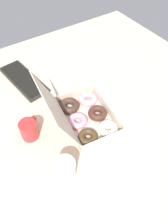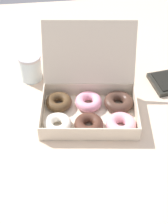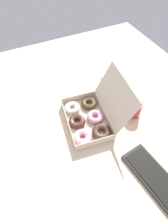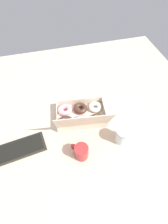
% 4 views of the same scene
% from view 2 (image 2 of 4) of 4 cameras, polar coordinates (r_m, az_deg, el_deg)
% --- Properties ---
extents(ground_plane, '(1.80, 1.80, 0.02)m').
position_cam_2_polar(ground_plane, '(1.13, -1.36, -0.90)').
color(ground_plane, beige).
extents(donut_box, '(0.37, 0.36, 0.27)m').
position_cam_2_polar(donut_box, '(1.11, 1.33, 0.97)').
color(donut_box, beige).
rests_on(donut_box, ground_plane).
extents(coffee_mug, '(0.10, 0.10, 0.10)m').
position_cam_2_polar(coffee_mug, '(1.31, 2.36, 9.81)').
color(coffee_mug, '#AE2E2F').
rests_on(coffee_mug, ground_plane).
extents(glass_jar, '(0.09, 0.09, 0.11)m').
position_cam_2_polar(glass_jar, '(1.27, -9.76, 8.07)').
color(glass_jar, silver).
rests_on(glass_jar, ground_plane).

